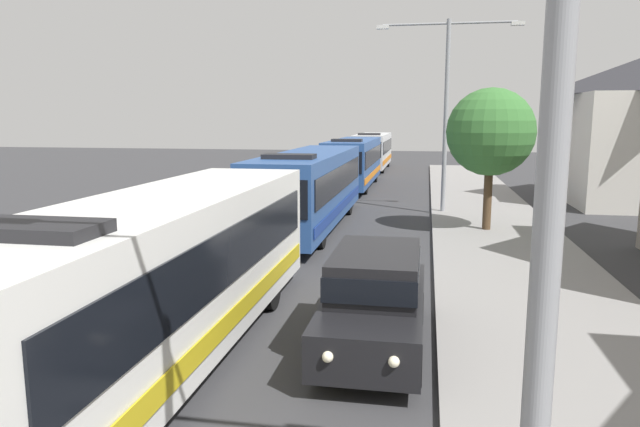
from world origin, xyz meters
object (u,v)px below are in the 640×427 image
Objects in this scene: bus_second_in_line at (310,186)px; roadside_tree at (491,132)px; bus_fourth_in_line at (373,150)px; streetlamp_mid at (447,95)px; bus_lead at (163,272)px; bus_middle at (354,161)px; white_suv at (375,295)px; streetlamp_near at (562,20)px.

roadside_tree is (6.96, 0.05, 2.19)m from bus_second_in_line.
bus_fourth_in_line is 23.91m from streetlamp_mid.
bus_middle is at bearing 90.00° from bus_lead.
white_suv is (3.70, -26.20, -0.66)m from bus_middle.
bus_second_in_line is 27.31m from bus_fourth_in_line.
streetlamp_near is at bearing -83.33° from bus_fourth_in_line.
streetlamp_near is (5.40, -46.18, 3.34)m from bus_fourth_in_line.
bus_second_in_line is 2.48× the size of white_suv.
streetlamp_near reaches higher than white_suv.
bus_second_in_line and bus_fourth_in_line have the same top height.
streetlamp_near is (5.40, -18.87, 3.33)m from bus_second_in_line.
streetlamp_near is 1.46× the size of roadside_tree.
streetlamp_near is (5.40, -5.45, 3.33)m from bus_lead.
bus_middle is 1.03× the size of bus_fourth_in_line.
white_suv is 0.91× the size of roadside_tree.
bus_lead is 1.46× the size of streetlamp_near.
streetlamp_near reaches higher than roadside_tree.
bus_middle is at bearing 90.00° from bus_second_in_line.
bus_second_in_line is 12.62m from white_suv.
bus_middle is (-0.00, 27.58, -0.00)m from bus_lead.
bus_lead is 0.94× the size of bus_second_in_line.
bus_middle is 26.47m from white_suv.
bus_second_in_line is at bearing -90.00° from bus_middle.
bus_fourth_in_line is 1.39× the size of streetlamp_near.
bus_lead is 13.42m from bus_second_in_line.
bus_lead is 2.33× the size of white_suv.
bus_middle is 1.32× the size of streetlamp_mid.
streetlamp_near is (1.70, -6.83, 3.99)m from white_suv.
bus_middle is 33.63m from streetlamp_near.
streetlamp_mid is (5.40, 4.32, 3.73)m from bus_second_in_line.
bus_lead is 18.91m from streetlamp_mid.
white_suv is at bearing -84.63° from bus_fourth_in_line.
white_suv is 0.57× the size of streetlamp_mid.
bus_second_in_line is 1.55× the size of streetlamp_near.
bus_lead is at bearing 134.71° from streetlamp_near.
bus_second_in_line is at bearing 105.96° from streetlamp_near.
roadside_tree is at bearing 85.30° from streetlamp_near.
roadside_tree reaches higher than bus_second_in_line.
bus_lead is 2.13× the size of roadside_tree.
streetlamp_mid is 4.79m from roadside_tree.
streetlamp_mid reaches higher than streetlamp_near.
streetlamp_near reaches higher than bus_second_in_line.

